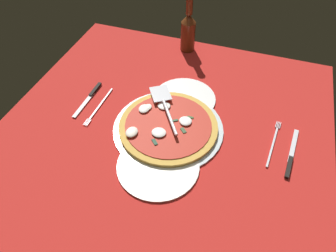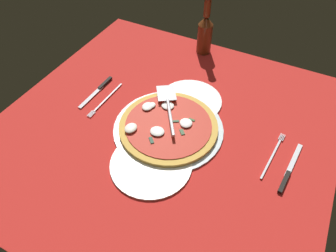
# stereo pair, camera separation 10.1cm
# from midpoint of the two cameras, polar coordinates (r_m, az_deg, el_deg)

# --- Properties ---
(ground_plane) EXTENTS (1.08, 1.08, 0.01)m
(ground_plane) POSITION_cam_midpoint_polar(r_m,az_deg,el_deg) (1.04, -3.54, -0.76)
(ground_plane) COLOR #AE211C
(checker_pattern) EXTENTS (1.08, 1.08, 0.00)m
(checker_pattern) POSITION_cam_midpoint_polar(r_m,az_deg,el_deg) (1.04, -3.55, -0.59)
(checker_pattern) COLOR silver
(checker_pattern) RESTS_ON ground_plane
(pizza_pan) EXTENTS (0.36, 0.36, 0.01)m
(pizza_pan) POSITION_cam_midpoint_polar(r_m,az_deg,el_deg) (1.03, -2.83, -0.71)
(pizza_pan) COLOR silver
(pizza_pan) RESTS_ON ground_plane
(dinner_plate_left) EXTENTS (0.25, 0.25, 0.01)m
(dinner_plate_left) POSITION_cam_midpoint_polar(r_m,az_deg,el_deg) (0.94, -4.94, -7.44)
(dinner_plate_left) COLOR white
(dinner_plate_left) RESTS_ON ground_plane
(dinner_plate_right) EXTENTS (0.23, 0.23, 0.01)m
(dinner_plate_right) POSITION_cam_midpoint_polar(r_m,az_deg,el_deg) (1.13, 0.45, 4.91)
(dinner_plate_right) COLOR silver
(dinner_plate_right) RESTS_ON ground_plane
(pizza) EXTENTS (0.33, 0.33, 0.03)m
(pizza) POSITION_cam_midpoint_polar(r_m,az_deg,el_deg) (1.02, -2.97, -0.17)
(pizza) COLOR gold
(pizza) RESTS_ON pizza_pan
(pizza_server) EXTENTS (0.22, 0.17, 0.01)m
(pizza_server) POSITION_cam_midpoint_polar(r_m,az_deg,el_deg) (1.05, -3.32, 3.75)
(pizza_server) COLOR silver
(pizza_server) RESTS_ON pizza
(place_setting_near) EXTENTS (0.22, 0.15, 0.01)m
(place_setting_near) POSITION_cam_midpoint_polar(r_m,az_deg,el_deg) (1.01, 17.58, -4.52)
(place_setting_near) COLOR white
(place_setting_near) RESTS_ON ground_plane
(place_setting_far) EXTENTS (0.21, 0.13, 0.01)m
(place_setting_far) POSITION_cam_midpoint_polar(r_m,az_deg,el_deg) (1.16, -15.82, 4.17)
(place_setting_far) COLOR white
(place_setting_far) RESTS_ON ground_plane
(beer_bottle) EXTENTS (0.06, 0.06, 0.24)m
(beer_bottle) POSITION_cam_midpoint_polar(r_m,az_deg,el_deg) (1.34, 1.47, 17.08)
(beer_bottle) COLOR #5A2C13
(beer_bottle) RESTS_ON ground_plane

